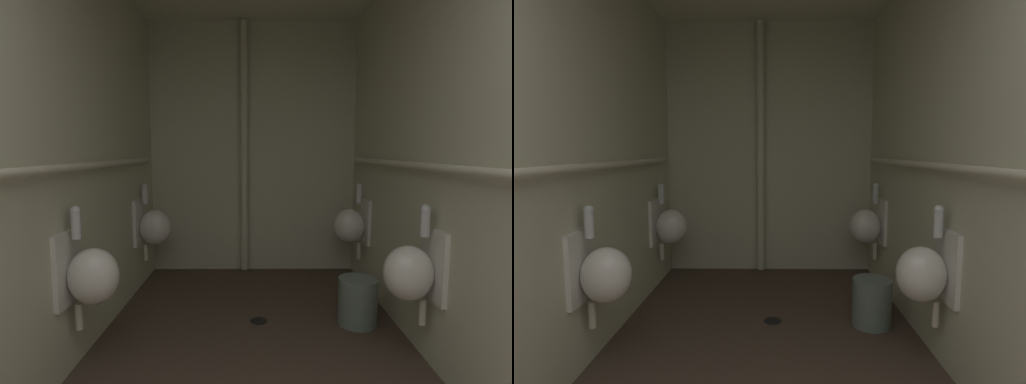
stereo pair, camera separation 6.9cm
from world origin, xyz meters
TOP-DOWN VIEW (x-y plane):
  - floor at (0.00, 2.00)m, footprint 2.36×4.13m
  - wall_left at (-1.15, 2.00)m, footprint 0.06×4.13m
  - wall_right at (1.15, 2.00)m, footprint 0.06×4.13m
  - wall_back at (0.00, 4.04)m, footprint 2.36×0.06m
  - urinal_left_mid at (-0.97, 1.99)m, footprint 0.32×0.30m
  - urinal_left_far at (-0.97, 3.42)m, footprint 0.32×0.30m
  - urinal_right_mid at (0.97, 2.03)m, footprint 0.32×0.30m
  - urinal_right_far at (0.97, 3.47)m, footprint 0.32×0.30m
  - supply_pipe_left at (-1.06, 2.00)m, footprint 0.06×3.31m
  - supply_pipe_right at (1.06, 1.99)m, footprint 0.06×3.43m
  - standpipe_back_wall at (-0.09, 3.93)m, footprint 0.08×0.08m
  - floor_drain at (0.05, 2.68)m, footprint 0.14×0.14m
  - waste_bin at (0.81, 2.62)m, footprint 0.30×0.30m

SIDE VIEW (x-z plane):
  - floor at x=0.00m, z-range -0.08..0.00m
  - floor_drain at x=0.05m, z-range 0.00..0.01m
  - waste_bin at x=0.81m, z-range 0.00..0.36m
  - urinal_left_mid at x=-0.97m, z-range 0.24..1.00m
  - urinal_left_far at x=-0.97m, z-range 0.24..1.00m
  - urinal_right_mid at x=0.97m, z-range 0.24..1.00m
  - urinal_right_far at x=0.97m, z-range 0.24..1.00m
  - supply_pipe_left at x=-1.06m, z-range 1.22..1.29m
  - supply_pipe_right at x=1.06m, z-range 1.22..1.29m
  - wall_left at x=-1.15m, z-range 0.00..2.72m
  - wall_right at x=1.15m, z-range 0.00..2.72m
  - wall_back at x=0.00m, z-range 0.00..2.72m
  - standpipe_back_wall at x=-0.09m, z-range 0.02..2.69m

